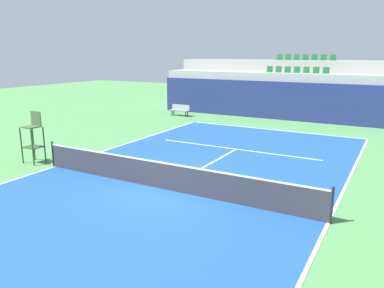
# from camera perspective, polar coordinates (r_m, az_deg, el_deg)

# --- Properties ---
(ground_plane) EXTENTS (80.00, 80.00, 0.00)m
(ground_plane) POSITION_cam_1_polar(r_m,az_deg,el_deg) (13.15, -4.22, -6.90)
(ground_plane) COLOR #4C8C4C
(court_surface) EXTENTS (11.00, 24.00, 0.01)m
(court_surface) POSITION_cam_1_polar(r_m,az_deg,el_deg) (13.15, -4.22, -6.88)
(court_surface) COLOR #1E4C99
(court_surface) RESTS_ON ground_plane
(baseline_far) EXTENTS (11.00, 0.10, 0.00)m
(baseline_far) POSITION_cam_1_polar(r_m,az_deg,el_deg) (23.67, 11.92, 2.15)
(baseline_far) COLOR white
(baseline_far) RESTS_ON court_surface
(sideline_left) EXTENTS (0.10, 24.00, 0.00)m
(sideline_left) POSITION_cam_1_polar(r_m,az_deg,el_deg) (16.65, -20.11, -3.23)
(sideline_left) COLOR white
(sideline_left) RESTS_ON court_surface
(sideline_right) EXTENTS (0.10, 24.00, 0.00)m
(sideline_right) POSITION_cam_1_polar(r_m,az_deg,el_deg) (11.31, 19.99, -11.20)
(sideline_right) COLOR white
(sideline_right) RESTS_ON court_surface
(service_line_far) EXTENTS (8.26, 0.10, 0.00)m
(service_line_far) POSITION_cam_1_polar(r_m,az_deg,el_deg) (18.57, 6.72, -0.78)
(service_line_far) COLOR white
(service_line_far) RESTS_ON court_surface
(centre_service_line) EXTENTS (0.10, 6.40, 0.00)m
(centre_service_line) POSITION_cam_1_polar(r_m,az_deg,el_deg) (15.76, 2.20, -3.31)
(centre_service_line) COLOR white
(centre_service_line) RESTS_ON court_surface
(back_wall) EXTENTS (20.13, 0.30, 2.66)m
(back_wall) POSITION_cam_1_polar(r_m,az_deg,el_deg) (27.18, 14.58, 6.28)
(back_wall) COLOR navy
(back_wall) RESTS_ON ground_plane
(stands_tier_lower) EXTENTS (20.13, 2.40, 3.23)m
(stands_tier_lower) POSITION_cam_1_polar(r_m,az_deg,el_deg) (28.45, 15.33, 7.13)
(stands_tier_lower) COLOR #9E9E99
(stands_tier_lower) RESTS_ON ground_plane
(stands_tier_upper) EXTENTS (20.13, 2.40, 4.08)m
(stands_tier_upper) POSITION_cam_1_polar(r_m,az_deg,el_deg) (30.73, 16.50, 8.30)
(stands_tier_upper) COLOR #9E9E99
(stands_tier_upper) RESTS_ON ground_plane
(seating_row_lower) EXTENTS (4.47, 0.44, 0.44)m
(seating_row_lower) POSITION_cam_1_polar(r_m,az_deg,el_deg) (28.41, 15.60, 10.63)
(seating_row_lower) COLOR #1E6633
(seating_row_lower) RESTS_ON stands_tier_lower
(seating_row_upper) EXTENTS (4.47, 0.44, 0.44)m
(seating_row_upper) POSITION_cam_1_polar(r_m,az_deg,el_deg) (30.72, 16.82, 12.33)
(seating_row_upper) COLOR #1E6633
(seating_row_upper) RESTS_ON stands_tier_upper
(tennis_net) EXTENTS (11.08, 0.08, 1.07)m
(tennis_net) POSITION_cam_1_polar(r_m,az_deg,el_deg) (12.98, -4.26, -4.80)
(tennis_net) COLOR black
(tennis_net) RESTS_ON court_surface
(umpire_chair) EXTENTS (0.76, 0.66, 2.20)m
(umpire_chair) POSITION_cam_1_polar(r_m,az_deg,el_deg) (17.35, -22.99, 1.18)
(umpire_chair) COLOR #334C2D
(umpire_chair) RESTS_ON ground_plane
(player_bench) EXTENTS (1.50, 0.40, 0.85)m
(player_bench) POSITION_cam_1_polar(r_m,az_deg,el_deg) (28.27, -1.82, 5.30)
(player_bench) COLOR #99999E
(player_bench) RESTS_ON ground_plane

